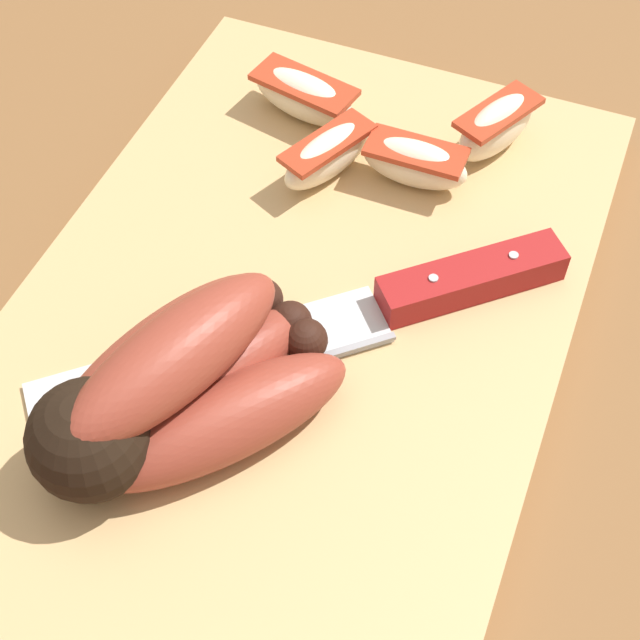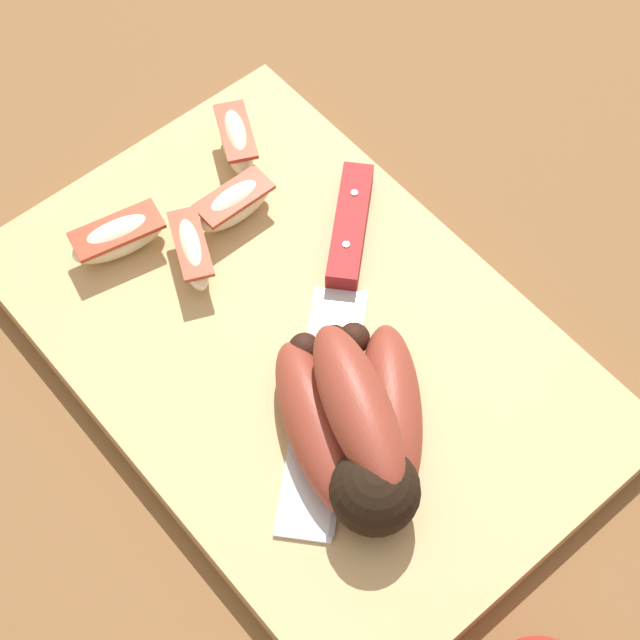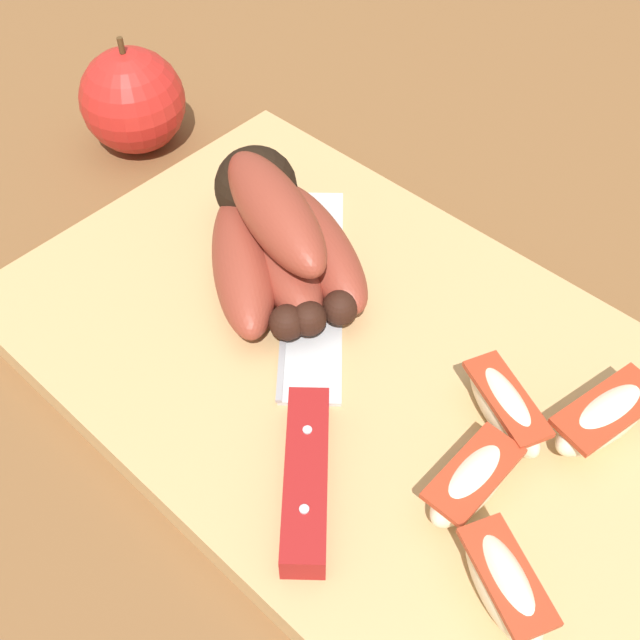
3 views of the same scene
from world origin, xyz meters
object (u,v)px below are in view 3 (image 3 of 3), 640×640
object	(u,v)px
apple_wedge_far	(472,481)
banana_bunch	(275,235)
apple_wedge_middle	(504,407)
whole_apple	(133,101)
chefs_knife	(309,402)
apple_wedge_extra	(605,417)
apple_wedge_near	(503,585)

from	to	relation	value
apple_wedge_far	banana_bunch	bearing A→B (deg)	-15.26
apple_wedge_middle	whole_apple	world-z (taller)	whole_apple
chefs_knife	whole_apple	xyz separation A→B (m)	(0.28, -0.10, 0.01)
apple_wedge_middle	apple_wedge_far	world-z (taller)	apple_wedge_middle
apple_wedge_middle	chefs_knife	bearing A→B (deg)	37.46
apple_wedge_far	apple_wedge_extra	distance (m)	0.08
apple_wedge_near	whole_apple	size ratio (longest dim) A/B	0.68
apple_wedge_extra	chefs_knife	bearing A→B (deg)	37.20
apple_wedge_extra	apple_wedge_near	bearing A→B (deg)	96.18
apple_wedge_far	whole_apple	size ratio (longest dim) A/B	0.66
apple_wedge_extra	apple_wedge_far	bearing A→B (deg)	69.61
apple_wedge_near	chefs_knife	bearing A→B (deg)	-7.57
banana_bunch	whole_apple	size ratio (longest dim) A/B	1.63
apple_wedge_far	whole_apple	xyz separation A→B (m)	(0.38, -0.09, 0.01)
banana_bunch	apple_wedge_near	size ratio (longest dim) A/B	2.41
apple_wedge_near	apple_wedge_extra	distance (m)	0.12
apple_wedge_extra	whole_apple	xyz separation A→B (m)	(0.41, -0.01, 0.01)
apple_wedge_middle	whole_apple	size ratio (longest dim) A/B	0.72
chefs_knife	whole_apple	distance (m)	0.30
apple_wedge_near	apple_wedge_far	xyz separation A→B (m)	(0.04, -0.04, -0.00)
apple_wedge_extra	whole_apple	world-z (taller)	whole_apple
apple_wedge_near	apple_wedge_middle	bearing A→B (deg)	-56.39
apple_wedge_extra	banana_bunch	bearing A→B (deg)	7.11
apple_wedge_near	whole_apple	xyz separation A→B (m)	(0.42, -0.12, 0.00)
apple_wedge_middle	whole_apple	bearing A→B (deg)	-6.10
banana_bunch	apple_wedge_extra	world-z (taller)	banana_bunch
chefs_knife	whole_apple	size ratio (longest dim) A/B	2.47
banana_bunch	whole_apple	xyz separation A→B (m)	(0.19, -0.03, -0.01)
banana_bunch	chefs_knife	distance (m)	0.12
apple_wedge_near	apple_wedge_extra	world-z (taller)	apple_wedge_near
chefs_knife	apple_wedge_far	size ratio (longest dim) A/B	3.74
apple_wedge_far	apple_wedge_extra	xyz separation A→B (m)	(-0.03, -0.08, 0.00)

